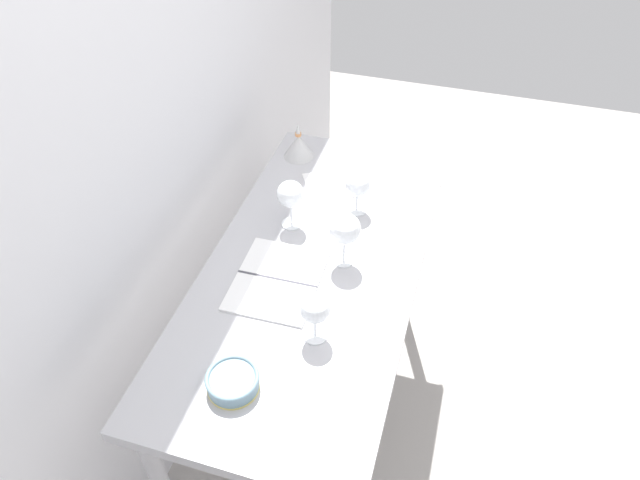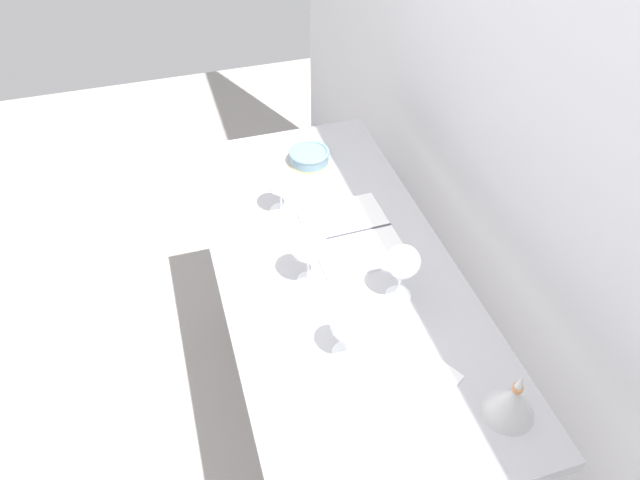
{
  "view_description": "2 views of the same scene",
  "coord_description": "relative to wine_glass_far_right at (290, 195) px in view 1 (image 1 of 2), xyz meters",
  "views": [
    {
      "loc": [
        -1.24,
        -0.39,
        2.2
      ],
      "look_at": [
        0.01,
        -0.02,
        1.0
      ],
      "focal_mm": 32.78,
      "sensor_mm": 36.0,
      "label": 1
    },
    {
      "loc": [
        1.08,
        -0.38,
        2.07
      ],
      "look_at": [
        -0.05,
        -0.03,
        0.96
      ],
      "focal_mm": 32.75,
      "sensor_mm": 36.0,
      "label": 2
    }
  ],
  "objects": [
    {
      "name": "wine_glass_near_left",
      "position": [
        -0.43,
        -0.21,
        -0.01
      ],
      "size": [
        0.09,
        0.09,
        0.16
      ],
      "color": "white",
      "rests_on": "steel_counter"
    },
    {
      "name": "decanter_funnel",
      "position": [
        0.39,
        0.1,
        -0.08
      ],
      "size": [
        0.12,
        0.12,
        0.14
      ],
      "color": "#BDBDBD",
      "rests_on": "steel_counter"
    },
    {
      "name": "open_notebook",
      "position": [
        -0.26,
        -0.04,
        -0.12
      ],
      "size": [
        0.32,
        0.26,
        0.01
      ],
      "rotation": [
        0.0,
        0.0,
        0.02
      ],
      "color": "white",
      "rests_on": "steel_counter"
    },
    {
      "name": "wine_glass_near_center",
      "position": [
        -0.12,
        -0.21,
        0.01
      ],
      "size": [
        0.1,
        0.1,
        0.19
      ],
      "color": "white",
      "rests_on": "steel_counter"
    },
    {
      "name": "wine_glass_far_right",
      "position": [
        0.0,
        0.0,
        0.0
      ],
      "size": [
        0.09,
        0.09,
        0.17
      ],
      "color": "white",
      "rests_on": "steel_counter"
    },
    {
      "name": "ground_plane",
      "position": [
        -0.16,
        -0.12,
        -1.03
      ],
      "size": [
        6.0,
        6.0,
        0.0
      ],
      "primitive_type": "plane",
      "color": "#9E9893"
    },
    {
      "name": "steel_counter",
      "position": [
        -0.16,
        -0.13,
        -0.23
      ],
      "size": [
        1.4,
        0.65,
        0.9
      ],
      "color": "#ADADB2",
      "rests_on": "ground_plane"
    },
    {
      "name": "wine_glass_near_right",
      "position": [
        0.14,
        -0.19,
        -0.02
      ],
      "size": [
        0.09,
        0.09,
        0.16
      ],
      "color": "white",
      "rests_on": "steel_counter"
    },
    {
      "name": "tasting_bowl",
      "position": [
        -0.65,
        -0.06,
        -0.1
      ],
      "size": [
        0.14,
        0.14,
        0.05
      ],
      "color": "#DBCC66",
      "rests_on": "steel_counter"
    },
    {
      "name": "back_wall",
      "position": [
        -0.16,
        0.37,
        0.27
      ],
      "size": [
        3.8,
        0.04,
        2.6
      ],
      "primitive_type": "cube",
      "color": "silver",
      "rests_on": "ground_plane"
    },
    {
      "name": "tasting_sheet_upper",
      "position": [
        0.27,
        -0.1,
        -0.12
      ],
      "size": [
        0.28,
        0.31,
        0.0
      ],
      "primitive_type": "cube",
      "rotation": [
        0.0,
        0.0,
        0.52
      ],
      "color": "white",
      "rests_on": "steel_counter"
    }
  ]
}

